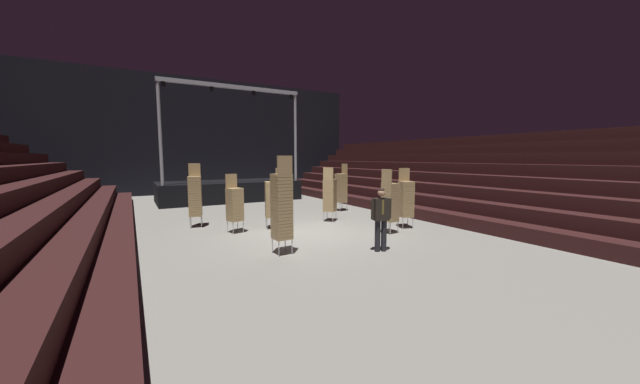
% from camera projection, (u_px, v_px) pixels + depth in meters
% --- Properties ---
extents(ground_plane, '(22.00, 30.00, 0.10)m').
position_uv_depth(ground_plane, '(307.00, 235.00, 11.00)').
color(ground_plane, gray).
extents(arena_end_wall, '(22.00, 0.30, 8.00)m').
position_uv_depth(arena_end_wall, '(209.00, 137.00, 23.50)').
color(arena_end_wall, black).
rests_on(arena_end_wall, ground_plane).
extents(bleacher_bank_right, '(6.00, 24.00, 3.60)m').
position_uv_depth(bleacher_bank_right, '(446.00, 173.00, 15.64)').
color(bleacher_bank_right, black).
rests_on(bleacher_bank_right, ground_plane).
extents(stage_riser, '(7.79, 3.34, 6.36)m').
position_uv_depth(stage_riser, '(229.00, 189.00, 19.34)').
color(stage_riser, black).
rests_on(stage_riser, ground_plane).
extents(man_with_tie, '(0.57, 0.34, 1.71)m').
position_uv_depth(man_with_tie, '(381.00, 216.00, 8.78)').
color(man_with_tie, black).
rests_on(man_with_tie, ground_plane).
extents(chair_stack_front_left, '(0.62, 0.62, 2.14)m').
position_uv_depth(chair_stack_front_left, '(330.00, 194.00, 12.95)').
color(chair_stack_front_left, '#B2B5BA').
rests_on(chair_stack_front_left, ground_plane).
extents(chair_stack_front_right, '(0.45, 0.45, 2.22)m').
position_uv_depth(chair_stack_front_right, '(341.00, 187.00, 15.54)').
color(chair_stack_front_right, '#B2B5BA').
rests_on(chair_stack_front_right, ground_plane).
extents(chair_stack_mid_left, '(0.47, 0.47, 2.56)m').
position_uv_depth(chair_stack_mid_left, '(282.00, 205.00, 8.51)').
color(chair_stack_mid_left, '#B2B5BA').
rests_on(chair_stack_mid_left, ground_plane).
extents(chair_stack_mid_right, '(0.53, 0.53, 1.96)m').
position_uv_depth(chair_stack_mid_right, '(235.00, 204.00, 10.99)').
color(chair_stack_mid_right, '#B2B5BA').
rests_on(chair_stack_mid_right, ground_plane).
extents(chair_stack_mid_centre, '(0.53, 0.53, 2.31)m').
position_uv_depth(chair_stack_mid_centre, '(195.00, 195.00, 11.87)').
color(chair_stack_mid_centre, '#B2B5BA').
rests_on(chair_stack_mid_centre, ground_plane).
extents(chair_stack_rear_left, '(0.55, 0.55, 2.14)m').
position_uv_depth(chair_stack_rear_left, '(406.00, 198.00, 11.74)').
color(chair_stack_rear_left, '#B2B5BA').
rests_on(chair_stack_rear_left, ground_plane).
extents(chair_stack_rear_right, '(0.54, 0.54, 2.14)m').
position_uv_depth(chair_stack_rear_right, '(272.00, 199.00, 11.64)').
color(chair_stack_rear_right, '#B2B5BA').
rests_on(chair_stack_rear_right, ground_plane).
extents(chair_stack_rear_centre, '(0.49, 0.49, 2.14)m').
position_uv_depth(chair_stack_rear_centre, '(390.00, 201.00, 10.90)').
color(chair_stack_rear_centre, '#B2B5BA').
rests_on(chair_stack_rear_centre, ground_plane).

